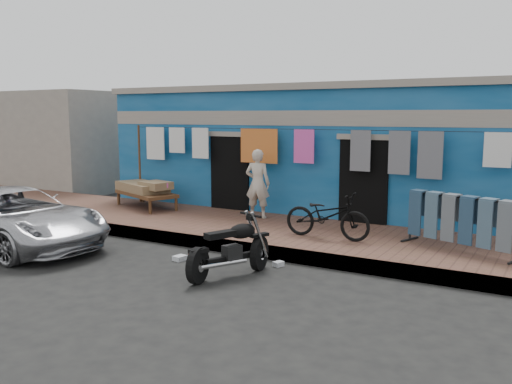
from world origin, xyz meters
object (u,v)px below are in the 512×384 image
charpoy (146,194)px  jeans_rack (460,222)px  car (13,217)px  bicycle (327,210)px  motorcycle (230,247)px  seated_person (258,184)px

charpoy → jeans_rack: (7.80, -0.65, 0.17)m
car → bicycle: bicycle is taller
charpoy → motorcycle: bearing=-35.1°
bicycle → jeans_rack: (2.39, 0.29, -0.04)m
seated_person → charpoy: 3.23m
bicycle → motorcycle: (-0.70, -2.38, -0.30)m
motorcycle → jeans_rack: bearing=62.6°
seated_person → bicycle: (2.22, -1.16, -0.25)m
bicycle → jeans_rack: bearing=-83.9°
motorcycle → jeans_rack: jeans_rack is taller
car → bicycle: size_ratio=2.56×
car → motorcycle: (4.80, 0.49, -0.11)m
car → jeans_rack: (7.89, 3.16, 0.15)m
car → bicycle: (5.50, 2.87, 0.19)m
jeans_rack → motorcycle: bearing=-139.2°
car → seated_person: 5.21m
seated_person → motorcycle: 3.89m
bicycle → motorcycle: 2.50m
bicycle → charpoy: (-5.41, 0.93, -0.21)m
car → seated_person: size_ratio=2.72×
bicycle → charpoy: bearing=79.5°
bicycle → jeans_rack: bicycle is taller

